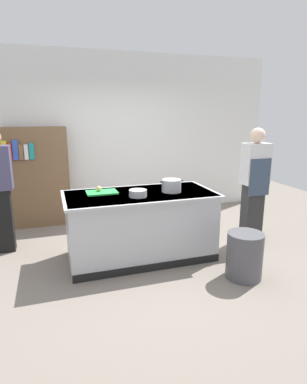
# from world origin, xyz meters

# --- Properties ---
(ground_plane) EXTENTS (10.00, 10.00, 0.00)m
(ground_plane) POSITION_xyz_m (0.00, 0.00, 0.00)
(ground_plane) COLOR slate
(back_wall) EXTENTS (6.40, 0.12, 3.00)m
(back_wall) POSITION_xyz_m (0.00, 2.10, 1.50)
(back_wall) COLOR white
(back_wall) RESTS_ON ground_plane
(counter_island) EXTENTS (1.98, 0.98, 0.90)m
(counter_island) POSITION_xyz_m (0.00, -0.00, 0.47)
(counter_island) COLOR #B7BABF
(counter_island) RESTS_ON ground_plane
(cutting_board) EXTENTS (0.40, 0.28, 0.02)m
(cutting_board) POSITION_xyz_m (-0.48, 0.16, 0.91)
(cutting_board) COLOR green
(cutting_board) RESTS_ON counter_island
(onion) EXTENTS (0.07, 0.07, 0.07)m
(onion) POSITION_xyz_m (-0.51, 0.18, 0.96)
(onion) COLOR tan
(onion) RESTS_ON cutting_board
(stock_pot) EXTENTS (0.32, 0.26, 0.17)m
(stock_pot) POSITION_xyz_m (0.42, -0.05, 0.98)
(stock_pot) COLOR #B7BABF
(stock_pot) RESTS_ON counter_island
(mixing_bowl) EXTENTS (0.22, 0.22, 0.09)m
(mixing_bowl) POSITION_xyz_m (-0.07, -0.16, 0.94)
(mixing_bowl) COLOR #B7BABF
(mixing_bowl) RESTS_ON counter_island
(trash_bin) EXTENTS (0.43, 0.43, 0.56)m
(trash_bin) POSITION_xyz_m (1.02, -0.93, 0.28)
(trash_bin) COLOR #4C4C51
(trash_bin) RESTS_ON ground_plane
(person_chef) EXTENTS (0.38, 0.25, 1.72)m
(person_chef) POSITION_xyz_m (1.76, 0.02, 0.91)
(person_chef) COLOR #2D2D2D
(person_chef) RESTS_ON ground_plane
(bookshelf) EXTENTS (1.10, 0.31, 1.70)m
(bookshelf) POSITION_xyz_m (-1.35, 1.80, 0.85)
(bookshelf) COLOR brown
(bookshelf) RESTS_ON ground_plane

